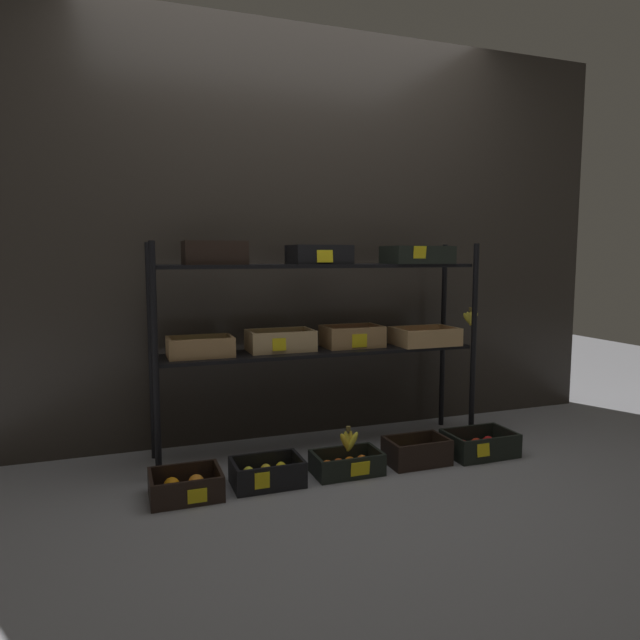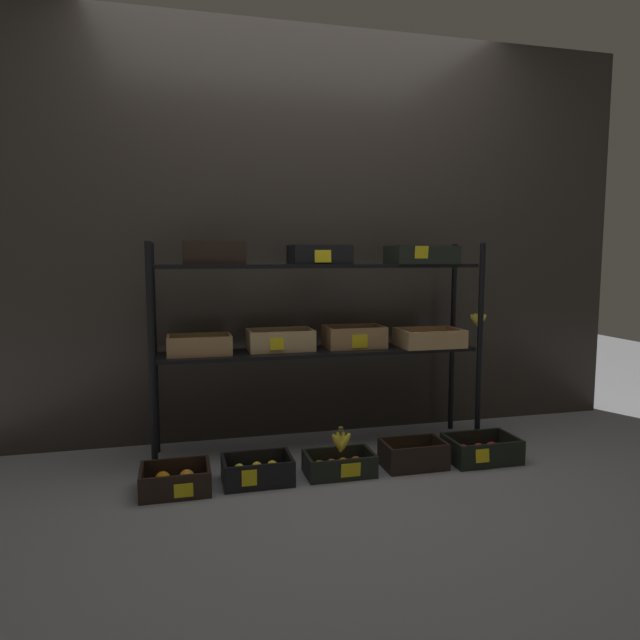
{
  "view_description": "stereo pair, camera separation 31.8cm",
  "coord_description": "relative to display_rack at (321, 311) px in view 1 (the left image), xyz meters",
  "views": [
    {
      "loc": [
        -1.08,
        -2.98,
        1.1
      ],
      "look_at": [
        0.0,
        0.0,
        0.75
      ],
      "focal_mm": 31.84,
      "sensor_mm": 36.0,
      "label": 1
    },
    {
      "loc": [
        -0.77,
        -3.07,
        1.1
      ],
      "look_at": [
        0.0,
        0.0,
        0.75
      ],
      "focal_mm": 31.84,
      "sensor_mm": 36.0,
      "label": 2
    }
  ],
  "objects": [
    {
      "name": "crate_ground_apple_red",
      "position": [
        0.79,
        -0.41,
        -0.75
      ],
      "size": [
        0.37,
        0.26,
        0.13
      ],
      "color": "black",
      "rests_on": "ground_plane"
    },
    {
      "name": "storefront_wall",
      "position": [
        -0.01,
        0.36,
        0.43
      ],
      "size": [
        4.22,
        0.12,
        2.46
      ],
      "primitive_type": "cube",
      "color": "#2D2823",
      "rests_on": "ground_plane"
    },
    {
      "name": "crate_ground_lemon",
      "position": [
        -0.43,
        -0.41,
        -0.75
      ],
      "size": [
        0.34,
        0.23,
        0.13
      ],
      "color": "black",
      "rests_on": "ground_plane"
    },
    {
      "name": "crate_ground_apple_gold",
      "position": [
        0.4,
        -0.4,
        -0.75
      ],
      "size": [
        0.33,
        0.21,
        0.14
      ],
      "color": "black",
      "rests_on": "ground_plane"
    },
    {
      "name": "crate_ground_orange",
      "position": [
        -0.82,
        -0.42,
        -0.75
      ],
      "size": [
        0.32,
        0.26,
        0.12
      ],
      "color": "black",
      "rests_on": "ground_plane"
    },
    {
      "name": "ground_plane",
      "position": [
        -0.01,
        -0.0,
        -0.8
      ],
      "size": [
        10.0,
        10.0,
        0.0
      ],
      "primitive_type": "plane",
      "color": "gray"
    },
    {
      "name": "banana_bunch_loose",
      "position": [
        -0.0,
        -0.41,
        -0.63
      ],
      "size": [
        0.12,
        0.04,
        0.14
      ],
      "color": "brown",
      "rests_on": "crate_ground_tangerine"
    },
    {
      "name": "display_rack",
      "position": [
        0.0,
        0.0,
        0.0
      ],
      "size": [
        1.94,
        0.37,
        1.18
      ],
      "color": "black",
      "rests_on": "ground_plane"
    },
    {
      "name": "crate_ground_tangerine",
      "position": [
        -0.01,
        -0.41,
        -0.76
      ],
      "size": [
        0.35,
        0.22,
        0.11
      ],
      "color": "black",
      "rests_on": "ground_plane"
    }
  ]
}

